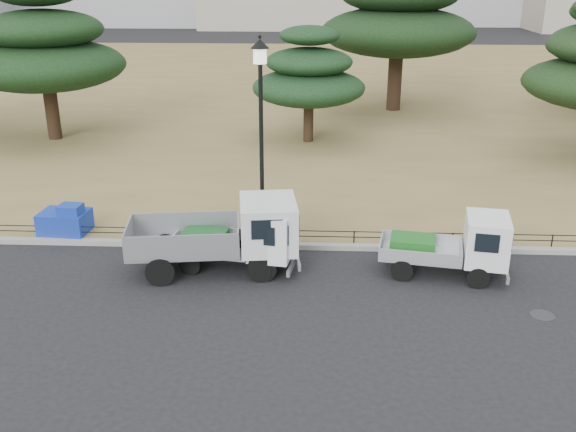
# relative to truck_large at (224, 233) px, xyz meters

# --- Properties ---
(ground) EXTENTS (220.00, 220.00, 0.00)m
(ground) POSITION_rel_truck_large_xyz_m (1.76, -1.04, -1.14)
(ground) COLOR black
(lawn) EXTENTS (120.00, 56.00, 0.15)m
(lawn) POSITION_rel_truck_large_xyz_m (1.76, 29.56, -1.06)
(lawn) COLOR olive
(lawn) RESTS_ON ground
(curb) EXTENTS (120.00, 0.25, 0.16)m
(curb) POSITION_rel_truck_large_xyz_m (1.76, 1.56, -1.06)
(curb) COLOR gray
(curb) RESTS_ON ground
(truck_large) EXTENTS (4.89, 2.42, 2.05)m
(truck_large) POSITION_rel_truck_large_xyz_m (0.00, 0.00, 0.00)
(truck_large) COLOR black
(truck_large) RESTS_ON ground
(truck_kei_front) EXTENTS (3.64, 1.96, 1.83)m
(truck_kei_front) POSITION_rel_truck_large_xyz_m (0.52, 0.09, -0.23)
(truck_kei_front) COLOR black
(truck_kei_front) RESTS_ON ground
(truck_kei_rear) EXTENTS (3.62, 1.99, 1.80)m
(truck_kei_rear) POSITION_rel_truck_large_xyz_m (6.41, -0.05, -0.24)
(truck_kei_rear) COLOR black
(truck_kei_rear) RESTS_ON ground
(street_lamp) EXTENTS (0.55, 0.55, 6.09)m
(street_lamp) POSITION_rel_truck_large_xyz_m (0.93, 1.86, 3.13)
(street_lamp) COLOR black
(street_lamp) RESTS_ON lawn
(pipe_fence) EXTENTS (38.00, 0.04, 0.40)m
(pipe_fence) POSITION_rel_truck_large_xyz_m (1.76, 1.71, -0.70)
(pipe_fence) COLOR black
(pipe_fence) RESTS_ON lawn
(tarp_pile) EXTENTS (1.57, 1.21, 0.99)m
(tarp_pile) POSITION_rel_truck_large_xyz_m (-5.42, 2.16, -0.59)
(tarp_pile) COLOR #1636B0
(tarp_pile) RESTS_ON lawn
(manhole) EXTENTS (0.60, 0.60, 0.01)m
(manhole) POSITION_rel_truck_large_xyz_m (8.26, -2.24, -1.13)
(manhole) COLOR #2D2D30
(manhole) RESTS_ON ground
(pine_west_near) EXTENTS (7.54, 7.54, 7.54)m
(pine_west_near) POSITION_rel_truck_large_xyz_m (-10.46, 14.11, 3.36)
(pine_west_near) COLOR black
(pine_west_near) RESTS_ON lawn
(pine_center_left) EXTENTS (5.39, 5.39, 5.48)m
(pine_center_left) POSITION_rel_truck_large_xyz_m (2.13, 14.16, 2.18)
(pine_center_left) COLOR black
(pine_center_left) RESTS_ON lawn
(pine_center_right) EXTENTS (8.85, 8.85, 9.39)m
(pine_center_right) POSITION_rel_truck_large_xyz_m (7.09, 21.93, 4.45)
(pine_center_right) COLOR black
(pine_center_right) RESTS_ON lawn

